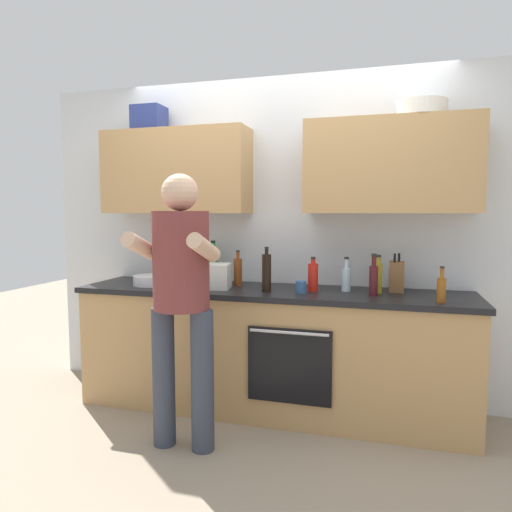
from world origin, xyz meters
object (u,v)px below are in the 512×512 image
mixing_bowl (153,280)px  bottle_hotsauce (313,277)px  bottle_vinegar (238,271)px  bottle_syrup (441,289)px  bottle_water (346,278)px  bottle_soda (213,265)px  bottle_wine (373,279)px  knife_block (396,277)px  person_standing (181,289)px  grocery_bag_produce (213,276)px  cup_tea (301,287)px  bottle_soy (266,272)px  bottle_oil (378,277)px

mixing_bowl → bottle_hotsauce: bearing=3.0°
bottle_vinegar → bottle_hotsauce: (0.59, -0.08, -0.01)m
bottle_syrup → bottle_water: bottle_water is taller
bottle_soda → mixing_bowl: bearing=-147.4°
bottle_wine → mixing_bowl: size_ratio=0.96×
bottle_soda → knife_block: size_ratio=1.23×
person_standing → bottle_hotsauce: size_ratio=6.93×
grocery_bag_produce → mixing_bowl: bearing=177.1°
bottle_water → grocery_bag_produce: (-0.95, -0.15, -0.00)m
grocery_bag_produce → person_standing: bearing=-87.1°
cup_tea → grocery_bag_produce: grocery_bag_produce is taller
bottle_hotsauce → cup_tea: (-0.07, -0.10, -0.06)m
bottle_soda → bottle_water: 1.07m
cup_tea → person_standing: bearing=-135.9°
bottle_wine → cup_tea: 0.49m
person_standing → bottle_water: person_standing is taller
bottle_soda → bottle_soy: bearing=-31.4°
bottle_wine → knife_block: (0.15, 0.22, -0.01)m
bottle_hotsauce → bottle_wine: (0.42, -0.08, 0.01)m
mixing_bowl → knife_block: size_ratio=1.09×
bottle_soda → cup_tea: bearing=-21.0°
person_standing → bottle_soy: person_standing is taller
bottle_hotsauce → grocery_bag_produce: (-0.72, -0.09, -0.01)m
person_standing → bottle_vinegar: bearing=82.6°
bottle_oil → grocery_bag_produce: 1.17m
bottle_soy → mixing_bowl: 0.92m
person_standing → bottle_hotsauce: 0.99m
bottle_soy → mixing_bowl: bottle_soy is taller
bottle_oil → grocery_bag_produce: size_ratio=1.10×
bottle_soda → cup_tea: size_ratio=4.00×
bottle_soy → grocery_bag_produce: 0.41m
knife_block → person_standing: bearing=-146.2°
bottle_vinegar → mixing_bowl: bearing=-167.1°
bottle_soda → grocery_bag_produce: bottle_soda is taller
person_standing → cup_tea: (0.62, 0.60, -0.05)m
bottle_wine → mixing_bowl: (-1.65, 0.02, -0.08)m
bottle_soy → grocery_bag_produce: (-0.41, 0.04, -0.05)m
bottle_soda → mixing_bowl: 0.48m
cup_tea → grocery_bag_produce: bearing=179.0°
bottle_vinegar → bottle_wine: bottle_wine is taller
bottle_syrup → cup_tea: bottle_syrup is taller
bottle_soda → mixing_bowl: size_ratio=1.13×
bottle_soda → bottle_soy: (0.52, -0.32, -0.00)m
person_standing → knife_block: size_ratio=6.23×
bottle_soy → bottle_wine: (0.73, 0.04, -0.02)m
bottle_vinegar → knife_block: same height
knife_block → bottle_soda: bearing=177.7°
mixing_bowl → person_standing: bearing=-49.9°
bottle_wine → bottle_oil: bearing=76.6°
bottle_soy → knife_block: (0.88, 0.26, -0.03)m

